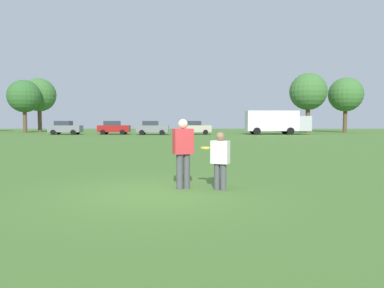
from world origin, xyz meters
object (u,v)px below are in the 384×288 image
at_px(frisbee, 206,148).
at_px(traffic_cone, 224,156).
at_px(parked_car_mid_left, 114,128).
at_px(player_thrower, 183,150).
at_px(player_defender, 220,158).
at_px(parked_car_mid_right, 195,128).
at_px(parked_car_near_left, 65,128).
at_px(parked_car_center, 152,128).
at_px(box_truck, 276,121).

bearing_deg(frisbee, traffic_cone, 80.98).
bearing_deg(parked_car_mid_left, player_thrower, -74.41).
bearing_deg(player_defender, parked_car_mid_left, 106.84).
height_order(traffic_cone, parked_car_mid_right, parked_car_mid_right).
xyz_separation_m(parked_car_near_left, parked_car_mid_left, (6.31, 0.76, 0.00)).
height_order(player_thrower, parked_car_center, parked_car_center).
xyz_separation_m(player_thrower, parked_car_near_left, (-17.06, 37.77, -0.09)).
xyz_separation_m(player_thrower, box_truck, (11.21, 38.68, 0.73)).
xyz_separation_m(frisbee, box_truck, (10.62, 38.48, 0.70)).
xyz_separation_m(parked_car_mid_left, box_truck, (21.96, 0.15, 0.83)).
bearing_deg(traffic_cone, parked_car_mid_right, 92.37).
bearing_deg(player_defender, frisbee, 136.22).
distance_m(player_thrower, parked_car_center, 37.78).
relative_size(player_thrower, player_defender, 1.22).
bearing_deg(parked_car_mid_right, parked_car_near_left, -178.06).
bearing_deg(box_truck, frisbee, -105.42).
xyz_separation_m(player_defender, parked_car_mid_left, (-11.70, 38.67, 0.10)).
xyz_separation_m(player_thrower, parked_car_mid_left, (-10.75, 38.53, -0.09)).
height_order(frisbee, parked_car_center, parked_car_center).
xyz_separation_m(frisbee, traffic_cone, (1.01, 6.34, -0.82)).
bearing_deg(parked_car_center, parked_car_near_left, 178.18).
distance_m(parked_car_mid_left, parked_car_center, 5.47).
bearing_deg(frisbee, parked_car_mid_left, 106.49).
relative_size(player_defender, parked_car_mid_left, 0.35).
distance_m(player_thrower, frisbee, 0.62).
bearing_deg(player_thrower, parked_car_near_left, 114.31).
bearing_deg(player_defender, parked_car_mid_right, 91.00).
distance_m(traffic_cone, box_truck, 33.58).
relative_size(traffic_cone, parked_car_center, 0.11).
distance_m(player_defender, parked_car_near_left, 41.98).
distance_m(player_defender, parked_car_center, 38.08).
relative_size(player_defender, parked_car_mid_right, 0.35).
bearing_deg(player_defender, player_thrower, 171.16).
bearing_deg(parked_car_mid_right, player_thrower, -90.42).
bearing_deg(box_truck, parked_car_mid_left, -179.60).
height_order(player_defender, parked_car_near_left, parked_car_near_left).
distance_m(player_defender, box_truck, 40.17).
height_order(frisbee, box_truck, box_truck).
bearing_deg(parked_car_center, traffic_cone, -77.23).
relative_size(player_defender, parked_car_near_left, 0.35).
bearing_deg(frisbee, parked_car_mid_right, 90.47).
relative_size(parked_car_near_left, parked_car_mid_left, 1.00).
bearing_deg(parked_car_near_left, parked_car_center, -1.82).
height_order(traffic_cone, parked_car_mid_left, parked_car_mid_left).
bearing_deg(traffic_cone, frisbee, -99.02).
relative_size(player_thrower, parked_car_mid_left, 0.43).
distance_m(frisbee, parked_car_center, 37.68).
bearing_deg(box_truck, parked_car_center, -175.58).
distance_m(player_thrower, parked_car_mid_right, 38.35).
bearing_deg(box_truck, player_defender, -104.79).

